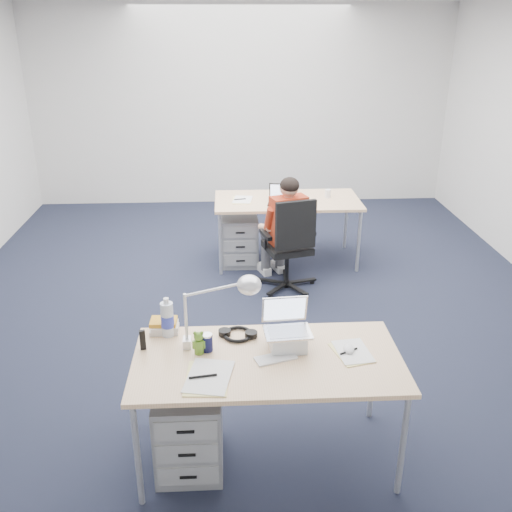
{
  "coord_description": "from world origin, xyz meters",
  "views": [
    {
      "loc": [
        -0.24,
        -4.85,
        2.6
      ],
      "look_at": [
        -0.01,
        -0.7,
        0.85
      ],
      "focal_mm": 40.0,
      "sensor_mm": 36.0,
      "label": 1
    }
  ],
  "objects_px": {
    "desk_far": "(287,203)",
    "seated_person": "(283,230)",
    "computer_mouse": "(349,349)",
    "desk_near": "(268,365)",
    "drawer_pedestal_far": "(240,239)",
    "bear_figurine": "(199,342)",
    "water_bottle": "(167,317)",
    "headphones": "(238,333)",
    "sunglasses": "(292,343)",
    "silver_laptop": "(288,327)",
    "cordless_phone": "(143,340)",
    "office_chair": "(288,263)",
    "wireless_keyboard": "(276,358)",
    "drawer_pedestal_near": "(189,426)",
    "can_koozie": "(207,342)",
    "desk_lamp": "(210,311)",
    "far_cup": "(328,194)",
    "dark_laptop": "(282,194)",
    "book_stack": "(164,326)"
  },
  "relations": [
    {
      "from": "desk_far",
      "to": "seated_person",
      "type": "relative_size",
      "value": 1.38
    },
    {
      "from": "computer_mouse",
      "to": "desk_near",
      "type": "bearing_deg",
      "value": -168.25
    },
    {
      "from": "drawer_pedestal_far",
      "to": "bear_figurine",
      "type": "bearing_deg",
      "value": -96.03
    },
    {
      "from": "desk_far",
      "to": "water_bottle",
      "type": "height_order",
      "value": "water_bottle"
    },
    {
      "from": "headphones",
      "to": "water_bottle",
      "type": "relative_size",
      "value": 0.96
    },
    {
      "from": "desk_far",
      "to": "sunglasses",
      "type": "relative_size",
      "value": 17.97
    },
    {
      "from": "seated_person",
      "to": "silver_laptop",
      "type": "xyz_separation_m",
      "value": [
        -0.22,
        -2.47,
        0.29
      ]
    },
    {
      "from": "desk_near",
      "to": "silver_laptop",
      "type": "distance_m",
      "value": 0.26
    },
    {
      "from": "cordless_phone",
      "to": "computer_mouse",
      "type": "bearing_deg",
      "value": -20.0
    },
    {
      "from": "drawer_pedestal_far",
      "to": "cordless_phone",
      "type": "height_order",
      "value": "cordless_phone"
    },
    {
      "from": "office_chair",
      "to": "silver_laptop",
      "type": "distance_m",
      "value": 2.4
    },
    {
      "from": "wireless_keyboard",
      "to": "drawer_pedestal_near",
      "type": "bearing_deg",
      "value": 164.47
    },
    {
      "from": "drawer_pedestal_far",
      "to": "can_koozie",
      "type": "distance_m",
      "value": 3.1
    },
    {
      "from": "computer_mouse",
      "to": "desk_lamp",
      "type": "relative_size",
      "value": 0.22
    },
    {
      "from": "desk_near",
      "to": "desk_far",
      "type": "bearing_deg",
      "value": 81.9
    },
    {
      "from": "can_koozie",
      "to": "desk_near",
      "type": "bearing_deg",
      "value": -16.14
    },
    {
      "from": "headphones",
      "to": "far_cup",
      "type": "xyz_separation_m",
      "value": [
        1.08,
        2.95,
        0.03
      ]
    },
    {
      "from": "can_koozie",
      "to": "bear_figurine",
      "type": "xyz_separation_m",
      "value": [
        -0.05,
        -0.03,
        0.02
      ]
    },
    {
      "from": "sunglasses",
      "to": "silver_laptop",
      "type": "bearing_deg",
      "value": -109.11
    },
    {
      "from": "desk_far",
      "to": "drawer_pedestal_near",
      "type": "xyz_separation_m",
      "value": [
        -0.93,
        -3.19,
        -0.41
      ]
    },
    {
      "from": "desk_far",
      "to": "dark_laptop",
      "type": "xyz_separation_m",
      "value": [
        -0.08,
        -0.16,
        0.16
      ]
    },
    {
      "from": "drawer_pedestal_near",
      "to": "far_cup",
      "type": "relative_size",
      "value": 5.96
    },
    {
      "from": "water_bottle",
      "to": "cordless_phone",
      "type": "relative_size",
      "value": 2.02
    },
    {
      "from": "drawer_pedestal_far",
      "to": "computer_mouse",
      "type": "distance_m",
      "value": 3.19
    },
    {
      "from": "wireless_keyboard",
      "to": "water_bottle",
      "type": "xyz_separation_m",
      "value": [
        -0.66,
        0.31,
        0.12
      ]
    },
    {
      "from": "water_bottle",
      "to": "sunglasses",
      "type": "height_order",
      "value": "water_bottle"
    },
    {
      "from": "drawer_pedestal_near",
      "to": "far_cup",
      "type": "xyz_separation_m",
      "value": [
        1.39,
        3.24,
        0.5
      ]
    },
    {
      "from": "desk_near",
      "to": "seated_person",
      "type": "xyz_separation_m",
      "value": [
        0.35,
        2.58,
        -0.1
      ]
    },
    {
      "from": "drawer_pedestal_near",
      "to": "can_koozie",
      "type": "height_order",
      "value": "can_koozie"
    },
    {
      "from": "desk_far",
      "to": "drawer_pedestal_near",
      "type": "bearing_deg",
      "value": -106.28
    },
    {
      "from": "can_koozie",
      "to": "sunglasses",
      "type": "relative_size",
      "value": 1.28
    },
    {
      "from": "can_koozie",
      "to": "book_stack",
      "type": "xyz_separation_m",
      "value": [
        -0.28,
        0.25,
        -0.02
      ]
    },
    {
      "from": "computer_mouse",
      "to": "far_cup",
      "type": "distance_m",
      "value": 3.19
    },
    {
      "from": "desk_far",
      "to": "wireless_keyboard",
      "type": "height_order",
      "value": "wireless_keyboard"
    },
    {
      "from": "wireless_keyboard",
      "to": "silver_laptop",
      "type": "bearing_deg",
      "value": 37.0
    },
    {
      "from": "dark_laptop",
      "to": "wireless_keyboard",
      "type": "bearing_deg",
      "value": -86.14
    },
    {
      "from": "office_chair",
      "to": "bear_figurine",
      "type": "bearing_deg",
      "value": -123.3
    },
    {
      "from": "desk_lamp",
      "to": "sunglasses",
      "type": "bearing_deg",
      "value": -0.84
    },
    {
      "from": "cordless_phone",
      "to": "dark_laptop",
      "type": "relative_size",
      "value": 0.44
    },
    {
      "from": "seated_person",
      "to": "far_cup",
      "type": "height_order",
      "value": "seated_person"
    },
    {
      "from": "desk_far",
      "to": "desk_lamp",
      "type": "bearing_deg",
      "value": -104.65
    },
    {
      "from": "sunglasses",
      "to": "desk_lamp",
      "type": "xyz_separation_m",
      "value": [
        -0.5,
        0.01,
        0.23
      ]
    },
    {
      "from": "desk_near",
      "to": "seated_person",
      "type": "height_order",
      "value": "seated_person"
    },
    {
      "from": "seated_person",
      "to": "water_bottle",
      "type": "height_order",
      "value": "seated_person"
    },
    {
      "from": "drawer_pedestal_near",
      "to": "sunglasses",
      "type": "bearing_deg",
      "value": 15.32
    },
    {
      "from": "cordless_phone",
      "to": "book_stack",
      "type": "bearing_deg",
      "value": 46.64
    },
    {
      "from": "drawer_pedestal_far",
      "to": "book_stack",
      "type": "height_order",
      "value": "book_stack"
    },
    {
      "from": "desk_near",
      "to": "office_chair",
      "type": "bearing_deg",
      "value": 80.88
    },
    {
      "from": "computer_mouse",
      "to": "sunglasses",
      "type": "distance_m",
      "value": 0.34
    },
    {
      "from": "desk_near",
      "to": "bear_figurine",
      "type": "height_order",
      "value": "bear_figurine"
    }
  ]
}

